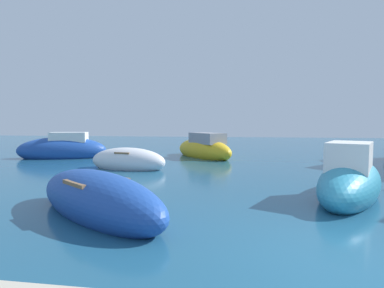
% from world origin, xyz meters
% --- Properties ---
extents(ground, '(80.00, 80.00, 0.00)m').
position_xyz_m(ground, '(0.00, 0.00, 0.00)').
color(ground, '#1E5170').
extents(moored_boat_0, '(3.44, 5.09, 1.87)m').
position_xyz_m(moored_boat_0, '(1.35, 4.43, 0.46)').
color(moored_boat_0, teal).
rests_on(moored_boat_0, ground).
extents(moored_boat_2, '(5.37, 3.17, 1.87)m').
position_xyz_m(moored_boat_2, '(-12.02, 12.10, 0.51)').
color(moored_boat_2, '#1E479E').
rests_on(moored_boat_2, ground).
extents(moored_boat_3, '(4.55, 5.01, 1.81)m').
position_xyz_m(moored_boat_3, '(-3.82, 13.73, 0.50)').
color(moored_boat_3, gold).
rests_on(moored_boat_3, ground).
extents(moored_boat_4, '(3.82, 1.97, 1.24)m').
position_xyz_m(moored_boat_4, '(-6.69, 8.57, 0.35)').
color(moored_boat_4, white).
rests_on(moored_boat_4, ground).
extents(moored_boat_6, '(4.63, 3.94, 1.30)m').
position_xyz_m(moored_boat_6, '(-4.88, 1.75, 0.36)').
color(moored_boat_6, '#1E479E').
rests_on(moored_boat_6, ground).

